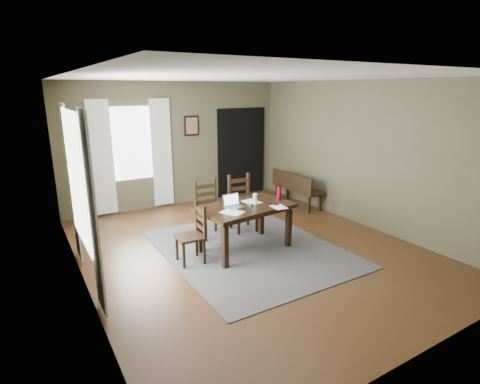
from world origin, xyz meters
TOP-DOWN VIEW (x-y plane):
  - ground at (0.00, 0.00)m, footprint 5.00×6.00m
  - room_shell at (0.00, 0.00)m, footprint 5.02×6.02m
  - rug at (0.00, 0.00)m, footprint 2.60×3.20m
  - dining_table at (-0.07, 0.03)m, footprint 1.57×1.05m
  - chair_end at (-0.97, 0.04)m, footprint 0.42×0.42m
  - chair_back_left at (-0.29, 0.87)m, footprint 0.45×0.45m
  - chair_back_right at (0.37, 0.83)m, footprint 0.49×0.49m
  - bench at (2.15, 1.48)m, footprint 0.43×1.33m
  - laptop at (-0.27, 0.06)m, footprint 0.31×0.25m
  - computer_mouse at (-0.01, -0.03)m, footprint 0.08×0.10m
  - tv_remote at (0.34, -0.18)m, footprint 0.12×0.15m
  - drinking_glass at (0.13, 0.05)m, footprint 0.09×0.09m
  - water_bottle at (0.58, 0.00)m, footprint 0.09×0.09m
  - paper_a at (-0.41, -0.16)m, footprint 0.37×0.40m
  - paper_b at (0.34, -0.32)m, footprint 0.23×0.28m
  - paper_c at (0.13, 0.14)m, footprint 0.27×0.33m
  - window_left at (-2.47, 0.20)m, footprint 0.01×1.30m
  - window_back at (-1.00, 2.97)m, footprint 1.00×0.01m
  - curtain_left_near at (-2.44, -0.62)m, footprint 0.03×0.48m
  - curtain_left_far at (-2.44, 1.02)m, footprint 0.03×0.48m
  - curtain_back_left at (-1.62, 2.94)m, footprint 0.44×0.03m
  - curtain_back_right at (-0.38, 2.94)m, footprint 0.44×0.03m
  - framed_picture at (0.35, 2.97)m, footprint 0.34×0.03m
  - doorway_back at (1.65, 2.97)m, footprint 1.30×0.03m

SIDE VIEW (x-z plane):
  - ground at x=0.00m, z-range -0.01..0.00m
  - rug at x=0.00m, z-range 0.00..0.01m
  - chair_end at x=-0.97m, z-range -0.01..0.89m
  - bench at x=2.15m, z-range 0.07..0.82m
  - chair_back_left at x=-0.29m, z-range -0.01..0.98m
  - chair_back_right at x=0.37m, z-range -0.01..1.01m
  - dining_table at x=-0.07m, z-range 0.29..1.03m
  - paper_b at x=0.34m, z-range 0.75..0.76m
  - paper_c at x=0.13m, z-range 0.75..0.76m
  - paper_a at x=-0.41m, z-range 0.75..0.76m
  - tv_remote at x=0.34m, z-range 0.75..0.77m
  - computer_mouse at x=-0.01m, z-range 0.75..0.78m
  - laptop at x=-0.27m, z-range 0.70..0.91m
  - drinking_glass at x=0.13m, z-range 0.75..0.91m
  - water_bottle at x=0.58m, z-range 0.74..1.00m
  - doorway_back at x=1.65m, z-range 0.00..2.10m
  - curtain_left_near at x=-2.44m, z-range 0.05..2.35m
  - curtain_left_far at x=-2.44m, z-range 0.05..2.35m
  - curtain_back_left at x=-1.62m, z-range 0.05..2.35m
  - curtain_back_right at x=-0.38m, z-range 0.05..2.35m
  - window_left at x=-2.47m, z-range 0.60..2.30m
  - window_back at x=-1.00m, z-range 0.70..2.20m
  - framed_picture at x=0.35m, z-range 1.53..1.97m
  - room_shell at x=0.00m, z-range 0.45..3.16m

